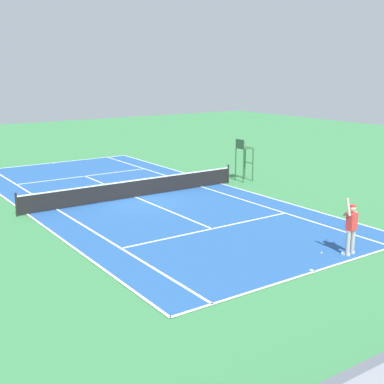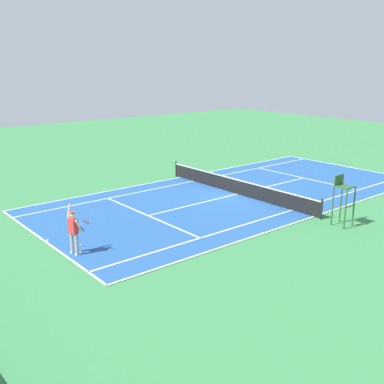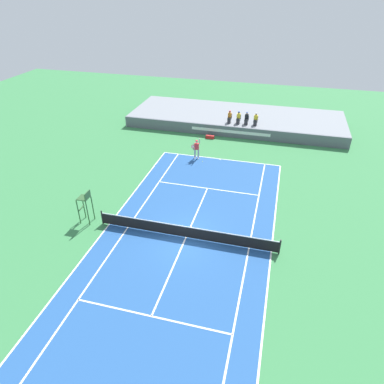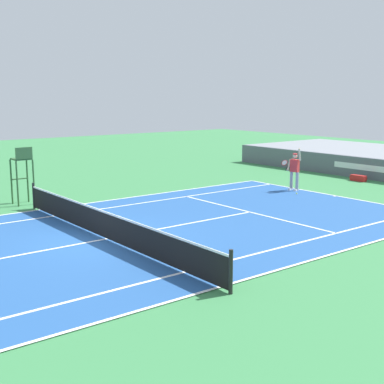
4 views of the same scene
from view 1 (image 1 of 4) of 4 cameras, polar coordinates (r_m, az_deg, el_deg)
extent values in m
plane|color=#387F47|center=(26.13, -6.22, -0.63)|extent=(80.00, 80.00, 0.00)
cube|color=#235193|center=(26.12, -6.22, -0.61)|extent=(10.98, 23.78, 0.02)
cube|color=white|center=(17.11, 13.46, -8.56)|extent=(10.98, 0.10, 0.01)
cube|color=white|center=(36.80, -15.14, 3.14)|extent=(10.98, 0.10, 0.01)
cube|color=white|center=(29.06, 3.32, 0.91)|extent=(0.10, 23.78, 0.01)
cube|color=white|center=(24.09, -17.76, -2.37)|extent=(0.10, 23.78, 0.01)
cube|color=white|center=(28.25, 1.11, 0.57)|extent=(0.10, 23.78, 0.01)
cube|color=white|center=(24.50, -14.69, -1.90)|extent=(0.10, 23.78, 0.01)
cube|color=white|center=(20.92, 2.23, -4.09)|extent=(8.22, 0.10, 0.01)
cube|color=white|center=(31.76, -11.77, 1.74)|extent=(8.22, 0.10, 0.01)
cube|color=white|center=(26.12, -6.22, -0.58)|extent=(0.10, 12.80, 0.01)
cube|color=white|center=(17.18, 13.21, -8.46)|extent=(0.10, 0.20, 0.01)
cube|color=white|center=(36.71, -15.09, 3.12)|extent=(0.10, 0.20, 0.01)
cylinder|color=black|center=(29.22, 4.03, 2.00)|extent=(0.10, 0.10, 1.07)
cylinder|color=black|center=(23.85, -18.88, -1.34)|extent=(0.10, 0.10, 1.07)
cube|color=black|center=(26.01, -6.25, 0.39)|extent=(11.78, 0.02, 0.84)
cube|color=white|center=(25.92, -6.27, 1.30)|extent=(11.78, 0.03, 0.06)
cylinder|color=#9E9EA3|center=(18.67, 16.89, -5.47)|extent=(0.15, 0.15, 0.92)
cylinder|color=#9E9EA3|center=(18.94, 17.36, -5.24)|extent=(0.15, 0.15, 0.92)
cube|color=white|center=(18.83, 16.65, -6.62)|extent=(0.17, 0.30, 0.10)
cube|color=white|center=(19.09, 17.12, -6.37)|extent=(0.17, 0.30, 0.10)
cube|color=red|center=(18.58, 17.29, -3.13)|extent=(0.44, 0.30, 0.60)
sphere|color=beige|center=(18.45, 17.39, -1.73)|extent=(0.22, 0.22, 0.22)
cylinder|color=red|center=(18.43, 17.41, -1.46)|extent=(0.21, 0.21, 0.06)
cylinder|color=beige|center=(18.22, 16.94, -1.60)|extent=(0.13, 0.23, 0.61)
cylinder|color=beige|center=(18.84, 17.41, -2.85)|extent=(0.14, 0.34, 0.56)
cylinder|color=black|center=(18.96, 17.12, -3.13)|extent=(0.07, 0.19, 0.25)
torus|color=red|center=(19.00, 16.75, -2.26)|extent=(0.33, 0.24, 0.26)
cylinder|color=silver|center=(19.00, 16.75, -2.26)|extent=(0.29, 0.20, 0.22)
sphere|color=#D1E533|center=(18.78, 14.15, -6.55)|extent=(0.07, 0.07, 0.07)
cylinder|color=#2D562D|center=(30.37, 5.89, 3.20)|extent=(0.07, 0.07, 1.90)
cylinder|color=#2D562D|center=(29.85, 6.76, 3.00)|extent=(0.07, 0.07, 1.90)
cylinder|color=#2D562D|center=(29.93, 4.87, 3.07)|extent=(0.07, 0.07, 1.90)
cylinder|color=#2D562D|center=(29.40, 5.73, 2.86)|extent=(0.07, 0.07, 1.90)
cube|color=#2D562D|center=(29.72, 5.86, 4.89)|extent=(0.70, 0.70, 0.06)
cube|color=#2D562D|center=(29.46, 5.35, 5.36)|extent=(0.06, 0.70, 0.48)
cube|color=#2D562D|center=(30.07, 6.27, 3.27)|extent=(0.10, 0.70, 0.04)
camera|label=2|loc=(30.94, 50.19, 10.86)|focal=43.15mm
camera|label=3|loc=(40.75, -26.31, 23.78)|focal=32.47mm
camera|label=4|loc=(30.34, -39.77, 7.03)|focal=49.33mm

